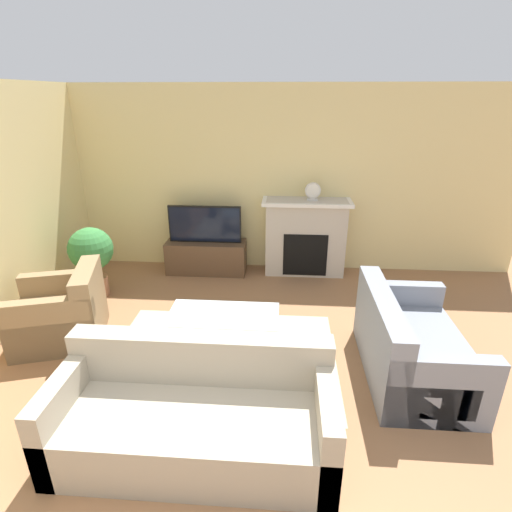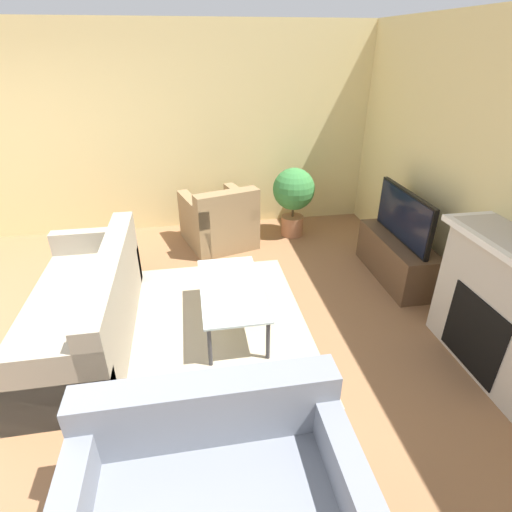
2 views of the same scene
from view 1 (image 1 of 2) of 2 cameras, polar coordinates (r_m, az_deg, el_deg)
name	(u,v)px [view 1 (image 1 of 2)]	position (r m, az deg, el deg)	size (l,w,h in m)	color
wall_back	(247,181)	(6.04, -1.30, 10.69)	(8.05, 0.06, 2.70)	beige
area_rug	(222,357)	(4.31, -4.88, -14.12)	(2.36, 1.77, 0.00)	#B7A88E
fireplace	(305,235)	(5.99, 7.05, 2.93)	(1.28, 0.47, 1.14)	#BCB2A3
tv_stand	(207,257)	(6.13, -7.08, -0.10)	(1.19, 0.43, 0.49)	brown
tv	(205,224)	(5.96, -7.31, 4.53)	(1.08, 0.06, 0.55)	black
couch_sectional	(196,416)	(3.27, -8.58, -21.70)	(2.06, 0.87, 0.82)	#9E937F
couch_loveseat	(409,348)	(4.19, 21.05, -12.12)	(0.89, 1.46, 0.82)	gray
armchair_by_window	(63,315)	(4.91, -25.87, -7.56)	(1.08, 1.04, 0.82)	#8C704C
coffee_table	(223,317)	(4.25, -4.68, -8.68)	(1.16, 0.57, 0.41)	#333338
potted_plant	(91,254)	(5.66, -22.45, 0.30)	(0.57, 0.57, 0.96)	#AD704C
mantel_clock	(313,191)	(5.81, 8.11, 9.18)	(0.22, 0.07, 0.25)	beige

